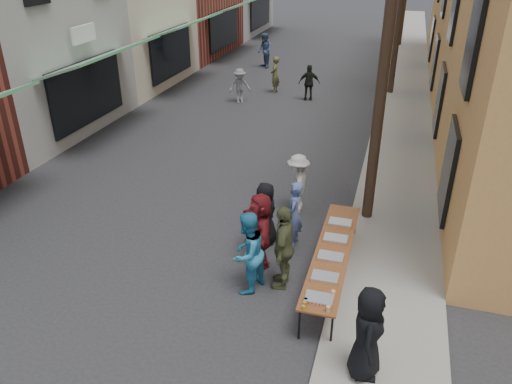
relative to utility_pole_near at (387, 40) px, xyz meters
The scene contains 24 objects.
ground 6.91m from the utility_pole_near, 145.10° to the right, with size 120.00×120.00×0.00m, color #28282B.
sidewalk 12.82m from the utility_pole_near, 86.66° to the left, with size 2.20×60.00×0.10m, color gray.
utility_pole_near is the anchor object (origin of this frame).
serving_table 4.77m from the utility_pole_near, 99.93° to the right, with size 0.70×4.00×0.75m.
catering_tray_sausage 5.86m from the utility_pole_near, 96.33° to the right, with size 0.50×0.33×0.08m, color maroon.
catering_tray_foil_b 5.38m from the utility_pole_near, 97.39° to the right, with size 0.50×0.33×0.08m, color #B2B2B7.
catering_tray_buns 4.90m from the utility_pole_near, 99.00° to the right, with size 0.50×0.33×0.08m, color tan.
catering_tray_foil_d 4.48m from the utility_pole_near, 101.50° to the right, with size 0.50×0.33×0.08m, color #B2B2B7.
catering_tray_buns_end 4.14m from the utility_pole_near, 105.88° to the right, with size 0.50×0.33×0.08m, color tan.
condiment_jar_a 6.12m from the utility_pole_near, 98.52° to the right, with size 0.07×0.07×0.08m, color #A57F26.
condiment_jar_b 6.04m from the utility_pole_near, 98.70° to the right, with size 0.07×0.07×0.08m, color #A57F26.
condiment_jar_c 5.96m from the utility_pole_near, 98.88° to the right, with size 0.07×0.07×0.08m, color #A57F26.
cup_stack 6.03m from the utility_pole_near, 93.61° to the right, with size 0.08×0.08×0.12m, color tan.
guest_front_a 4.70m from the utility_pole_near, 140.66° to the right, with size 0.76×0.49×1.56m, color black.
guest_front_b 4.36m from the utility_pole_near, 132.47° to the right, with size 0.59×0.39×1.62m, color #51639D.
guest_front_c 5.53m from the utility_pole_near, 120.14° to the right, with size 0.86×0.67×1.77m, color teal.
guest_front_d 4.12m from the utility_pole_near, behind, with size 1.04×0.60×1.60m, color beige.
guest_front_e 5.05m from the utility_pole_near, 113.83° to the right, with size 1.08×0.45×1.85m, color #4D5431.
guest_queue_back 4.97m from the utility_pole_near, 128.61° to the right, with size 1.60×0.51×1.72m, color maroon.
server 6.40m from the utility_pole_near, 85.68° to the right, with size 0.82×0.53×1.67m, color black.
passerby_left 11.46m from the utility_pole_near, 125.49° to the left, with size 0.96×0.55×1.48m, color slate.
passerby_mid 11.20m from the utility_pole_near, 109.07° to the left, with size 0.92×0.38×1.57m, color black.
passerby_right 12.53m from the utility_pole_near, 115.77° to the left, with size 0.60×0.40×1.66m, color brown.
passerby_far 17.35m from the utility_pole_near, 114.36° to the left, with size 0.91×0.71×1.87m, color #42547F.
Camera 1 is at (4.69, -8.52, 6.49)m, focal length 35.00 mm.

